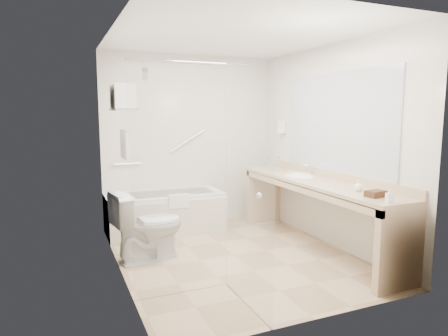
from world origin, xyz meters
name	(u,v)px	position (x,y,z in m)	size (l,w,h in m)	color
floor	(234,255)	(0.00, 0.00, 0.00)	(3.20, 3.20, 0.00)	tan
ceiling	(235,36)	(0.00, 0.00, 2.50)	(2.60, 3.20, 0.10)	white
wall_back	(190,140)	(0.00, 1.60, 1.25)	(2.60, 0.10, 2.50)	beige
wall_front	(320,167)	(0.00, -1.60, 1.25)	(2.60, 0.10, 2.50)	beige
wall_left	(117,154)	(-1.30, 0.00, 1.25)	(0.10, 3.20, 2.50)	beige
wall_right	(328,146)	(1.30, 0.00, 1.25)	(0.10, 3.20, 2.50)	beige
bathtub	(165,212)	(-0.50, 1.24, 0.28)	(1.60, 0.73, 0.59)	silver
grab_bar_short	(127,164)	(-0.95, 1.56, 0.95)	(0.03, 0.03, 0.40)	silver
grab_bar_long	(188,141)	(-0.05, 1.56, 1.25)	(0.03, 0.03, 0.60)	silver
shower_enclosure	(212,183)	(-0.63, -0.93, 1.07)	(0.96, 0.91, 2.11)	silver
towel_shelf	(123,105)	(-1.17, 0.35, 1.75)	(0.24, 0.55, 0.81)	silver
vanity_counter	(315,197)	(1.02, -0.15, 0.64)	(0.55, 2.70, 0.95)	tan
sink	(300,178)	(1.05, 0.25, 0.82)	(0.40, 0.52, 0.14)	silver
faucet	(309,169)	(1.20, 0.25, 0.93)	(0.03, 0.03, 0.14)	silver
mirror	(336,122)	(1.29, -0.15, 1.55)	(0.02, 2.00, 1.20)	#B4B9C0
hairdryer_unit	(281,127)	(1.25, 1.05, 1.45)	(0.08, 0.10, 0.18)	white
toilet	(148,226)	(-0.95, 0.27, 0.39)	(0.45, 0.80, 0.79)	silver
amenity_basket	(375,194)	(0.99, -1.17, 0.88)	(0.19, 0.13, 0.06)	#412817
soap_bottle_a	(389,199)	(0.93, -1.40, 0.88)	(0.06, 0.13, 0.06)	white
soap_bottle_b	(358,187)	(1.03, -0.88, 0.90)	(0.09, 0.12, 0.09)	white
water_bottle_left	(272,164)	(0.90, 0.71, 0.95)	(0.07, 0.07, 0.22)	silver
water_bottle_mid	(279,164)	(1.04, 0.76, 0.94)	(0.06, 0.06, 0.20)	silver
water_bottle_right	(268,165)	(0.90, 0.82, 0.93)	(0.05, 0.05, 0.17)	silver
drinking_glass_near	(265,166)	(0.93, 0.95, 0.89)	(0.06, 0.06, 0.08)	silver
drinking_glass_far	(290,173)	(0.90, 0.24, 0.90)	(0.07, 0.07, 0.09)	silver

